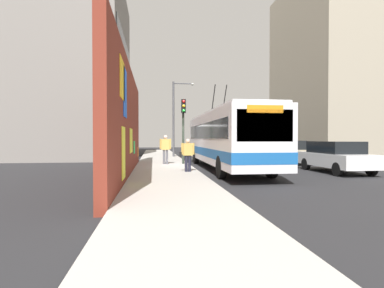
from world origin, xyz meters
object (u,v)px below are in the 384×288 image
(parked_car_white, at_px, (336,156))
(parked_car_champagne, at_px, (286,151))
(city_bus, at_px, (225,138))
(parked_car_black, at_px, (259,149))
(traffic_light, at_px, (183,120))
(street_lamp, at_px, (176,113))
(pedestrian_midblock, at_px, (165,147))
(pedestrian_at_curb, at_px, (188,153))

(parked_car_white, distance_m, parked_car_champagne, 5.76)
(parked_car_white, relative_size, parked_car_champagne, 0.95)
(city_bus, relative_size, parked_car_white, 2.74)
(parked_car_white, xyz_separation_m, parked_car_black, (11.19, 0.00, 0.00))
(parked_car_white, height_order, traffic_light, traffic_light)
(parked_car_black, relative_size, street_lamp, 0.70)
(city_bus, height_order, street_lamp, street_lamp)
(pedestrian_midblock, bearing_deg, street_lamp, -9.12)
(parked_car_black, relative_size, pedestrian_midblock, 2.55)
(parked_car_champagne, distance_m, parked_car_black, 5.43)
(city_bus, xyz_separation_m, street_lamp, (9.79, 2.03, 2.15))
(city_bus, height_order, traffic_light, city_bus)
(parked_car_champagne, bearing_deg, city_bus, 124.47)
(parked_car_black, distance_m, pedestrian_at_curb, 13.53)
(pedestrian_at_curb, relative_size, street_lamp, 0.24)
(pedestrian_at_curb, bearing_deg, city_bus, -47.16)
(parked_car_champagne, bearing_deg, parked_car_black, 0.00)
(parked_car_champagne, relative_size, traffic_light, 1.15)
(parked_car_black, xyz_separation_m, traffic_light, (-6.89, 7.35, 2.02))
(parked_car_black, distance_m, street_lamp, 7.90)
(pedestrian_at_curb, bearing_deg, parked_car_champagne, -52.69)
(parked_car_white, bearing_deg, traffic_light, 59.64)
(pedestrian_at_curb, bearing_deg, parked_car_black, -34.07)
(traffic_light, distance_m, street_lamp, 7.76)
(parked_car_champagne, bearing_deg, parked_car_white, 180.00)
(pedestrian_at_curb, distance_m, traffic_light, 4.68)
(pedestrian_midblock, height_order, pedestrian_at_curb, pedestrian_midblock)
(parked_car_white, bearing_deg, street_lamp, 31.10)
(parked_car_champagne, bearing_deg, pedestrian_midblock, 99.46)
(traffic_light, bearing_deg, city_bus, -134.49)
(pedestrian_at_curb, relative_size, traffic_light, 0.39)
(street_lamp, bearing_deg, parked_car_black, -96.28)
(city_bus, bearing_deg, parked_car_black, -30.02)
(pedestrian_midblock, bearing_deg, city_bus, -123.56)
(pedestrian_at_curb, bearing_deg, pedestrian_midblock, 11.40)
(parked_car_white, height_order, pedestrian_at_curb, pedestrian_at_curb)
(city_bus, distance_m, traffic_light, 3.21)
(parked_car_white, relative_size, street_lamp, 0.67)
(parked_car_champagne, relative_size, pedestrian_at_curb, 2.96)
(city_bus, bearing_deg, pedestrian_midblock, 56.44)
(parked_car_black, bearing_deg, traffic_light, 133.13)
(pedestrian_at_curb, bearing_deg, street_lamp, -1.65)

